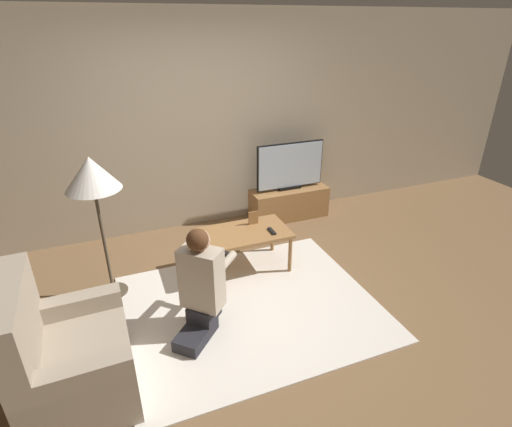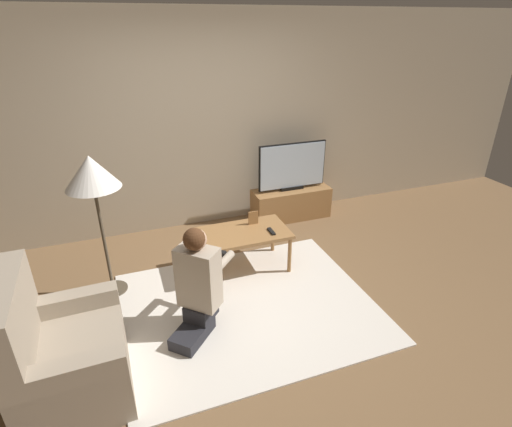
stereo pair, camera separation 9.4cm
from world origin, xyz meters
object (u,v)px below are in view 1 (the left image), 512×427
(tv, at_px, (290,166))
(person_kneeling, at_px, (201,283))
(floor_lamp, at_px, (92,179))
(armchair, at_px, (70,361))
(coffee_table, at_px, (244,236))

(tv, xyz_separation_m, person_kneeling, (-1.65, -1.75, -0.24))
(floor_lamp, bearing_deg, armchair, -105.39)
(floor_lamp, bearing_deg, person_kneeling, -50.01)
(tv, height_order, coffee_table, tv)
(tv, height_order, floor_lamp, floor_lamp)
(armchair, xyz_separation_m, person_kneeling, (1.02, 0.31, 0.17))
(floor_lamp, height_order, person_kneeling, floor_lamp)
(coffee_table, height_order, armchair, armchair)
(tv, relative_size, armchair, 0.93)
(floor_lamp, relative_size, person_kneeling, 1.44)
(person_kneeling, bearing_deg, floor_lamp, -6.58)
(coffee_table, bearing_deg, tv, 44.52)
(floor_lamp, xyz_separation_m, person_kneeling, (0.70, -0.84, -0.72))
(person_kneeling, bearing_deg, tv, -89.94)
(coffee_table, relative_size, person_kneeling, 0.96)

